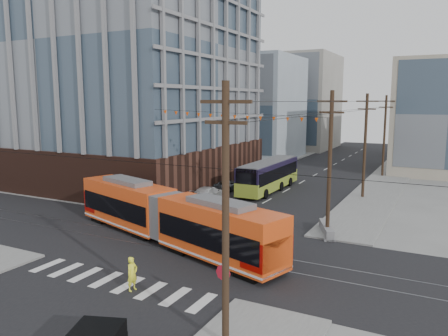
{
  "coord_description": "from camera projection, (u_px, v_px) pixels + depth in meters",
  "views": [
    {
      "loc": [
        16.24,
        -21.12,
        10.23
      ],
      "look_at": [
        -0.43,
        11.14,
        4.64
      ],
      "focal_mm": 35.0,
      "sensor_mm": 36.0,
      "label": 1
    }
  ],
  "objects": [
    {
      "name": "utility_pole_near",
      "position": [
        226.0,
        220.0,
        17.51
      ],
      "size": [
        0.3,
        0.3,
        11.0
      ],
      "primitive_type": "cylinder",
      "color": "black",
      "rests_on": "ground"
    },
    {
      "name": "ground",
      "position": [
        149.0,
        265.0,
        27.47
      ],
      "size": [
        160.0,
        160.0,
        0.0
      ],
      "primitive_type": "plane",
      "color": "slate"
    },
    {
      "name": "city_bus",
      "position": [
        269.0,
        175.0,
        50.11
      ],
      "size": [
        2.78,
        12.51,
        3.54
      ],
      "primitive_type": null,
      "rotation": [
        0.0,
        0.0,
        -0.01
      ],
      "color": "black",
      "rests_on": "ground"
    },
    {
      "name": "stop_sign",
      "position": [
        223.0,
        295.0,
        20.31
      ],
      "size": [
        0.85,
        0.85,
        2.58
      ],
      "primitive_type": null,
      "rotation": [
        0.0,
        0.0,
        -0.09
      ],
      "color": "#A71525",
      "rests_on": "ground"
    },
    {
      "name": "parked_car_white",
      "position": [
        208.0,
        193.0,
        45.33
      ],
      "size": [
        2.17,
        5.06,
        1.45
      ],
      "primitive_type": "imported",
      "rotation": [
        0.0,
        0.0,
        3.17
      ],
      "color": "silver",
      "rests_on": "ground"
    },
    {
      "name": "office_building",
      "position": [
        116.0,
        69.0,
        55.47
      ],
      "size": [
        30.0,
        25.0,
        28.6
      ],
      "primitive_type": "cube",
      "color": "#381E16",
      "rests_on": "ground"
    },
    {
      "name": "bg_bldg_ne_near",
      "position": [
        448.0,
        117.0,
        61.14
      ],
      "size": [
        14.0,
        14.0,
        16.0
      ],
      "primitive_type": "cube",
      "color": "gray",
      "rests_on": "ground"
    },
    {
      "name": "utility_pole_far",
      "position": [
        397.0,
        130.0,
        71.95
      ],
      "size": [
        0.3,
        0.3,
        11.0
      ],
      "primitive_type": "cylinder",
      "color": "black",
      "rests_on": "ground"
    },
    {
      "name": "parked_car_grey",
      "position": [
        229.0,
        185.0,
        50.42
      ],
      "size": [
        2.41,
        4.54,
        1.22
      ],
      "primitive_type": "imported",
      "rotation": [
        0.0,
        0.0,
        3.05
      ],
      "color": "slate",
      "rests_on": "ground"
    },
    {
      "name": "parked_car_silver",
      "position": [
        176.0,
        205.0,
        39.94
      ],
      "size": [
        3.32,
        4.91,
        1.53
      ],
      "primitive_type": "imported",
      "rotation": [
        0.0,
        0.0,
        2.74
      ],
      "color": "#B8BDC5",
      "rests_on": "ground"
    },
    {
      "name": "jersey_barrier",
      "position": [
        326.0,
        229.0,
        33.76
      ],
      "size": [
        2.31,
        3.86,
        0.77
      ],
      "primitive_type": "cube",
      "rotation": [
        0.0,
        0.0,
        0.41
      ],
      "color": "slate",
      "rests_on": "ground"
    },
    {
      "name": "bg_bldg_nw_near",
      "position": [
        246.0,
        108.0,
        79.47
      ],
      "size": [
        18.0,
        16.0,
        18.0
      ],
      "primitive_type": "cube",
      "color": "#8C99A5",
      "rests_on": "ground"
    },
    {
      "name": "bg_bldg_nw_far",
      "position": [
        296.0,
        102.0,
        95.52
      ],
      "size": [
        16.0,
        18.0,
        20.0
      ],
      "primitive_type": "cube",
      "color": "gray",
      "rests_on": "ground"
    },
    {
      "name": "pedestrian",
      "position": [
        132.0,
        274.0,
        23.65
      ],
      "size": [
        0.54,
        0.75,
        1.89
      ],
      "primitive_type": "imported",
      "rotation": [
        0.0,
        0.0,
        1.43
      ],
      "color": "#FEFF33",
      "rests_on": "ground"
    },
    {
      "name": "streetcar",
      "position": [
        168.0,
        216.0,
        31.6
      ],
      "size": [
        20.07,
        8.92,
        3.89
      ],
      "primitive_type": null,
      "rotation": [
        0.0,
        0.0,
        -0.31
      ],
      "color": "#E24714",
      "rests_on": "ground"
    }
  ]
}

